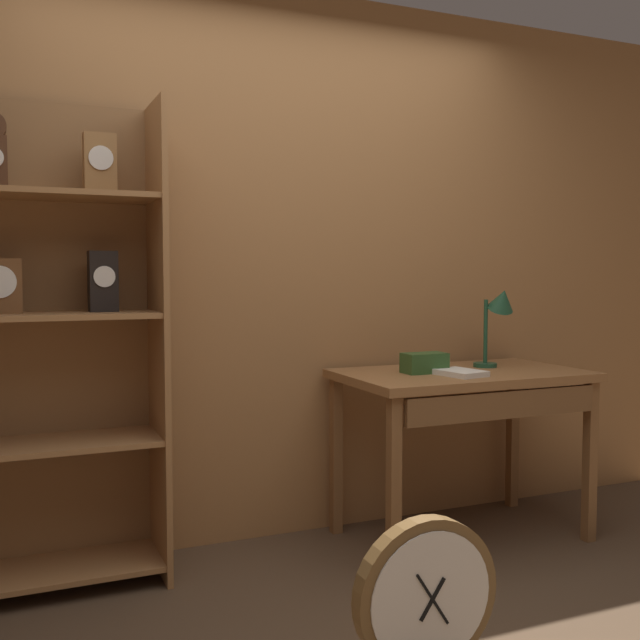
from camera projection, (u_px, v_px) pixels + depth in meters
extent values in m
cube|color=#9E6B3D|center=(269.00, 266.00, 3.51)|extent=(4.80, 0.05, 2.60)
cube|color=#9E6B3D|center=(158.00, 342.00, 3.07)|extent=(0.02, 0.37, 1.97)
cube|color=#9E6B3D|center=(6.00, 577.00, 2.89)|extent=(1.19, 0.35, 0.02)
cube|color=#9E6B3D|center=(2.00, 449.00, 2.85)|extent=(1.19, 0.35, 0.02)
cube|color=olive|center=(100.00, 164.00, 2.96)|extent=(0.13, 0.08, 0.24)
cylinder|color=silver|center=(101.00, 158.00, 2.92)|extent=(0.10, 0.01, 0.10)
cube|color=black|center=(103.00, 281.00, 2.99)|extent=(0.11, 0.10, 0.25)
cylinder|color=white|center=(104.00, 277.00, 2.94)|extent=(0.08, 0.01, 0.08)
cube|color=brown|center=(462.00, 375.00, 3.51)|extent=(1.15, 0.68, 0.04)
cube|color=brown|center=(394.00, 487.00, 3.06)|extent=(0.05, 0.05, 0.76)
cube|color=brown|center=(590.00, 461.00, 3.48)|extent=(0.05, 0.05, 0.76)
cube|color=brown|center=(336.00, 455.00, 3.59)|extent=(0.05, 0.05, 0.76)
cube|color=brown|center=(512.00, 436.00, 4.00)|extent=(0.05, 0.05, 0.76)
cube|color=brown|center=(503.00, 405.00, 3.22)|extent=(0.98, 0.03, 0.12)
cylinder|color=#1E472D|center=(485.00, 365.00, 3.66)|extent=(0.12, 0.12, 0.02)
cylinder|color=#1E472D|center=(486.00, 331.00, 3.65)|extent=(0.02, 0.02, 0.31)
cone|color=#1E472D|center=(502.00, 300.00, 3.62)|extent=(0.15, 0.18, 0.15)
cube|color=#2D5123|center=(424.00, 363.00, 3.44)|extent=(0.20, 0.11, 0.09)
cube|color=silver|center=(460.00, 373.00, 3.35)|extent=(0.20, 0.25, 0.02)
cylinder|color=brown|center=(426.00, 594.00, 2.27)|extent=(0.48, 0.06, 0.48)
cylinder|color=silver|center=(432.00, 599.00, 2.24)|extent=(0.42, 0.01, 0.42)
cube|color=black|center=(432.00, 599.00, 2.23)|extent=(0.09, 0.01, 0.13)
cube|color=black|center=(433.00, 599.00, 2.23)|extent=(0.12, 0.01, 0.17)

